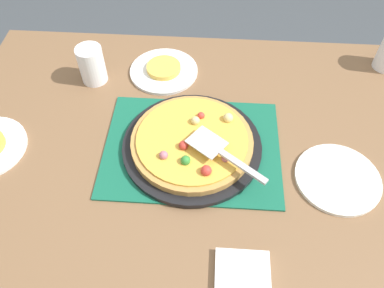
# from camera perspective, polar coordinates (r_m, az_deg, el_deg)

# --- Properties ---
(ground_plane) EXTENTS (8.00, 8.00, 0.00)m
(ground_plane) POSITION_cam_1_polar(r_m,az_deg,el_deg) (1.71, -0.00, -16.17)
(ground_plane) COLOR #3D4247
(dining_table) EXTENTS (1.40, 1.00, 0.75)m
(dining_table) POSITION_cam_1_polar(r_m,az_deg,el_deg) (1.14, -0.00, -4.02)
(dining_table) COLOR brown
(dining_table) RESTS_ON ground_plane
(placemat) EXTENTS (0.48, 0.36, 0.01)m
(placemat) POSITION_cam_1_polar(r_m,az_deg,el_deg) (1.05, -0.00, -0.57)
(placemat) COLOR #145B42
(placemat) RESTS_ON dining_table
(pizza_pan) EXTENTS (0.38, 0.38, 0.01)m
(pizza_pan) POSITION_cam_1_polar(r_m,az_deg,el_deg) (1.04, -0.00, -0.24)
(pizza_pan) COLOR black
(pizza_pan) RESTS_ON placemat
(pizza) EXTENTS (0.33, 0.33, 0.05)m
(pizza) POSITION_cam_1_polar(r_m,az_deg,el_deg) (1.03, 0.05, 0.42)
(pizza) COLOR #B78442
(pizza) RESTS_ON pizza_pan
(plate_near_left) EXTENTS (0.22, 0.22, 0.01)m
(plate_near_left) POSITION_cam_1_polar(r_m,az_deg,el_deg) (1.27, -4.22, 10.83)
(plate_near_left) COLOR white
(plate_near_left) RESTS_ON dining_table
(plate_side) EXTENTS (0.22, 0.22, 0.01)m
(plate_side) POSITION_cam_1_polar(r_m,az_deg,el_deg) (1.06, 20.94, -4.83)
(plate_side) COLOR white
(plate_side) RESTS_ON dining_table
(served_slice_left) EXTENTS (0.11, 0.11, 0.02)m
(served_slice_left) POSITION_cam_1_polar(r_m,az_deg,el_deg) (1.26, -4.26, 11.28)
(served_slice_left) COLOR #EAB747
(served_slice_left) RESTS_ON plate_near_left
(cup_near) EXTENTS (0.08, 0.08, 0.12)m
(cup_near) POSITION_cam_1_polar(r_m,az_deg,el_deg) (1.24, -14.75, 11.39)
(cup_near) COLOR white
(cup_near) RESTS_ON dining_table
(pizza_server) EXTENTS (0.21, 0.17, 0.01)m
(pizza_server) POSITION_cam_1_polar(r_m,az_deg,el_deg) (0.96, 4.40, -1.21)
(pizza_server) COLOR silver
(pizza_server) RESTS_ON pizza
(napkin_stack) EXTENTS (0.12, 0.12, 0.02)m
(napkin_stack) POSITION_cam_1_polar(r_m,az_deg,el_deg) (0.88, 7.56, -19.11)
(napkin_stack) COLOR white
(napkin_stack) RESTS_ON dining_table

